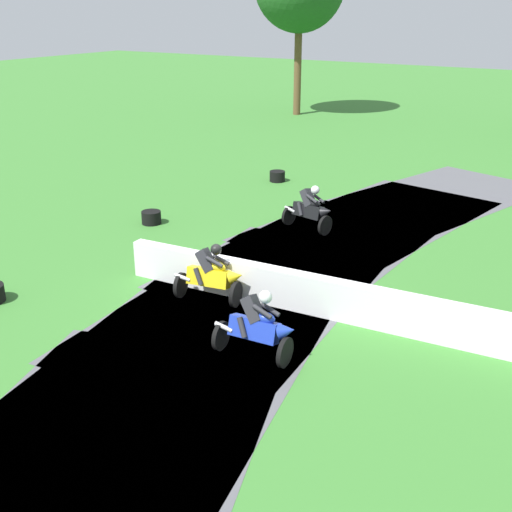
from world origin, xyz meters
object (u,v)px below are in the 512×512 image
Objects in this scene: tire_stack_mid_a at (151,217)px; motorcycle_lead_black at (310,209)px; tire_stack_near at (277,176)px; motorcycle_trailing_blue at (258,327)px; motorcycle_chase_yellow at (212,275)px.

motorcycle_lead_black is at bearing 24.96° from tire_stack_mid_a.
motorcycle_lead_black is 4.97m from tire_stack_mid_a.
tire_stack_near and tire_stack_mid_a have the same top height.
motorcycle_lead_black is 5.72m from tire_stack_near.
motorcycle_trailing_blue is 2.82× the size of tire_stack_near.
motorcycle_chase_yellow is 1.00× the size of motorcycle_trailing_blue.
motorcycle_trailing_blue is at bearing -61.81° from tire_stack_near.
motorcycle_lead_black is 1.02× the size of motorcycle_trailing_blue.
motorcycle_lead_black is 2.83× the size of tire_stack_mid_a.
motorcycle_lead_black is 7.62m from motorcycle_trailing_blue.
tire_stack_near is 0.98× the size of tire_stack_mid_a.
motorcycle_lead_black reaches higher than motorcycle_trailing_blue.
motorcycle_trailing_blue is (2.54, -7.19, -0.02)m from motorcycle_lead_black.
motorcycle_lead_black reaches higher than tire_stack_mid_a.
motorcycle_trailing_blue reaches higher than tire_stack_mid_a.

